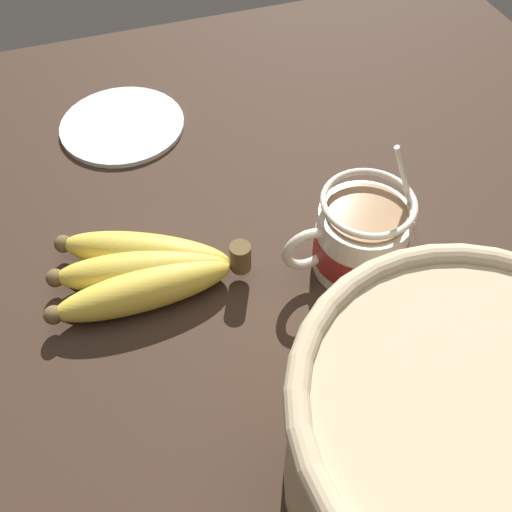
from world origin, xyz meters
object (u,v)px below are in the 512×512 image
(coffee_mug, at_px, (360,239))
(banana_bunch, at_px, (144,271))
(woven_basket, at_px, (463,445))
(small_plate, at_px, (122,125))

(coffee_mug, distance_m, banana_bunch, 0.20)
(banana_bunch, bearing_deg, woven_basket, 123.43)
(coffee_mug, distance_m, small_plate, 0.34)
(coffee_mug, bearing_deg, small_plate, -58.12)
(banana_bunch, distance_m, small_plate, 0.24)
(coffee_mug, xyz_separation_m, banana_bunch, (0.20, -0.04, -0.02))
(coffee_mug, height_order, banana_bunch, coffee_mug)
(woven_basket, bearing_deg, coffee_mug, -98.35)
(small_plate, bearing_deg, woven_basket, 106.48)
(coffee_mug, relative_size, woven_basket, 0.61)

